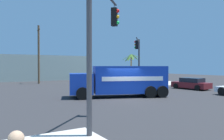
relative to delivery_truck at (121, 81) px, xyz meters
name	(u,v)px	position (x,y,z in m)	size (l,w,h in m)	color
ground_plane	(125,99)	(-0.49, -1.32, -1.41)	(100.00, 100.00, 0.00)	#2B2B2D
sidewalk_corner_far	(145,83)	(11.68, 10.84, -1.34)	(11.23, 11.23, 0.14)	beige
delivery_truck	(121,81)	(0.00, 0.00, 0.00)	(8.60, 5.34, 2.67)	#1438AD
traffic_light_primary	(100,31)	(-6.39, -8.02, 2.74)	(3.19, 3.17, 6.11)	#38383D
traffic_light_secondary	(138,55)	(5.68, 4.87, 2.54)	(2.66, 2.90, 5.83)	#38383D
sedan_maroon	(191,84)	(10.56, 1.17, -0.79)	(2.37, 4.46, 1.31)	maroon
palm_tree_far	(131,62)	(11.99, 14.83, 1.98)	(3.12, 2.88, 4.62)	#7A6647
utility_pole	(39,54)	(-2.52, 18.84, 3.17)	(0.32, 2.20, 8.88)	brown
building_backdrop	(26,68)	(-2.81, 27.64, 0.92)	(23.35, 6.00, 4.67)	gray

